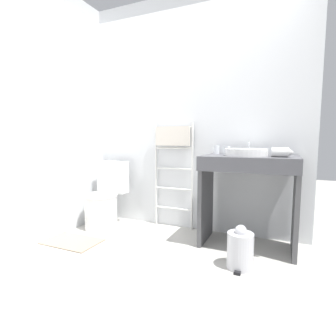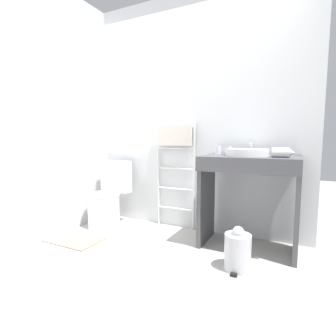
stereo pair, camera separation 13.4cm
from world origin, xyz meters
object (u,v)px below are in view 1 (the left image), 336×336
at_px(cup_near_wall, 216,150).
at_px(cup_near_edge, 227,150).
at_px(toilet, 105,201).
at_px(sink_basin, 246,152).
at_px(trash_bin, 240,249).
at_px(towel_radiator, 173,152).
at_px(hair_dryer, 281,152).

relative_size(cup_near_wall, cup_near_edge, 1.10).
distance_m(toilet, sink_basin, 1.72).
xyz_separation_m(toilet, cup_near_wall, (1.27, 0.27, 0.62)).
xyz_separation_m(cup_near_edge, trash_bin, (0.25, -0.63, -0.78)).
relative_size(toilet, towel_radiator, 0.64).
bearing_deg(toilet, cup_near_wall, 12.06).
bearing_deg(towel_radiator, sink_basin, -14.24).
xyz_separation_m(hair_dryer, trash_bin, (-0.27, -0.41, -0.78)).
distance_m(hair_dryer, trash_bin, 0.92).
height_order(sink_basin, cup_near_wall, cup_near_wall).
bearing_deg(trash_bin, toilet, 166.41).
xyz_separation_m(towel_radiator, cup_near_wall, (0.52, -0.04, 0.03)).
relative_size(cup_near_edge, trash_bin, 0.23).
bearing_deg(cup_near_wall, hair_dryer, -22.21).
bearing_deg(sink_basin, cup_near_wall, 152.13).
xyz_separation_m(toilet, towel_radiator, (0.76, 0.31, 0.59)).
bearing_deg(towel_radiator, cup_near_wall, -4.37).
bearing_deg(towel_radiator, toilet, -157.63).
xyz_separation_m(cup_near_edge, hair_dryer, (0.52, -0.23, 0.00)).
xyz_separation_m(toilet, sink_basin, (1.60, 0.10, 0.61)).
distance_m(toilet, hair_dryer, 2.01).
height_order(cup_near_wall, cup_near_edge, cup_near_wall).
xyz_separation_m(toilet, hair_dryer, (1.91, 0.01, 0.62)).
distance_m(sink_basin, cup_near_edge, 0.26).
height_order(toilet, cup_near_wall, cup_near_wall).
distance_m(cup_near_wall, trash_bin, 1.09).
xyz_separation_m(cup_near_wall, cup_near_edge, (0.12, -0.03, -0.00)).
relative_size(sink_basin, cup_near_edge, 4.77).
relative_size(towel_radiator, trash_bin, 3.42).
bearing_deg(sink_basin, cup_near_edge, 146.35).
distance_m(towel_radiator, sink_basin, 0.88).
bearing_deg(sink_basin, toilet, -176.58).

